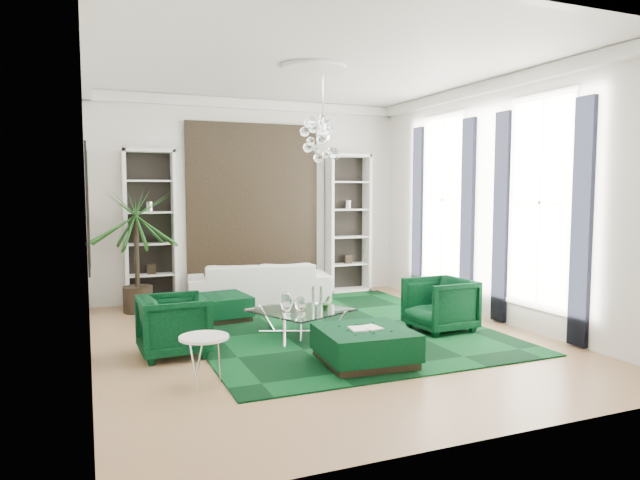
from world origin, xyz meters
name	(u,v)px	position (x,y,z in m)	size (l,w,h in m)	color
floor	(322,340)	(0.00, 0.00, -0.01)	(6.00, 7.00, 0.02)	tan
ceiling	(322,60)	(0.00, 0.00, 3.81)	(6.00, 7.00, 0.02)	white
wall_back	(253,199)	(0.00, 3.51, 1.90)	(6.00, 0.02, 3.80)	silver
wall_front	(490,212)	(0.00, -3.51, 1.90)	(6.00, 0.02, 3.80)	silver
wall_left	(85,205)	(-3.01, 0.00, 1.90)	(0.02, 7.00, 3.80)	silver
wall_right	(499,201)	(3.01, 0.00, 1.90)	(0.02, 7.00, 3.80)	silver
crown_molding	(322,69)	(0.00, 0.00, 3.70)	(6.00, 7.00, 0.18)	white
ceiling_medallion	(314,68)	(0.00, 0.30, 3.77)	(0.90, 0.90, 0.05)	white
tapestry	(253,199)	(0.00, 3.46, 1.90)	(2.50, 0.06, 2.80)	black
shelving_left	(150,228)	(-1.95, 3.31, 1.40)	(0.90, 0.38, 2.80)	white
shelving_right	(348,223)	(1.95, 3.31, 1.40)	(0.90, 0.38, 2.80)	white
painting	(88,208)	(-2.97, 0.60, 1.85)	(0.04, 1.30, 1.60)	black
window_near	(540,203)	(2.99, -0.90, 1.90)	(0.03, 1.10, 2.90)	white
curtain_near_a	(582,223)	(2.96, -1.68, 1.65)	(0.07, 0.30, 3.25)	black
curtain_near_b	(501,218)	(2.96, -0.12, 1.65)	(0.07, 0.30, 3.25)	black
window_far	(443,200)	(2.99, 1.50, 1.90)	(0.03, 1.10, 2.90)	white
curtain_far_a	(468,215)	(2.96, 0.72, 1.65)	(0.07, 0.30, 3.25)	black
curtain_far_b	(418,212)	(2.96, 2.28, 1.65)	(0.07, 0.30, 3.25)	black
rug	(333,327)	(0.41, 0.56, 0.01)	(4.20, 5.00, 0.02)	black
sofa	(259,283)	(-0.09, 2.85, 0.37)	(2.55, 1.00, 0.75)	silver
armchair_left	(174,325)	(-2.02, -0.02, 0.38)	(0.82, 0.84, 0.77)	black
armchair_right	(440,305)	(1.78, -0.23, 0.39)	(0.84, 0.87, 0.79)	black
coffee_table	(301,323)	(-0.22, 0.25, 0.20)	(1.15, 1.15, 0.39)	white
ottoman_side	(218,308)	(-1.09, 1.69, 0.20)	(0.90, 0.90, 0.40)	black
ottoman_front	(365,346)	(0.04, -1.24, 0.21)	(1.05, 1.05, 0.42)	black
book	(365,328)	(0.04, -1.24, 0.44)	(0.38, 0.25, 0.03)	white
side_table	(204,361)	(-1.88, -1.23, 0.26)	(0.53, 0.53, 0.51)	white
palm	(136,234)	(-2.23, 2.83, 1.34)	(1.67, 1.67, 2.68)	#1B4E18
chandelier	(323,136)	(0.20, 0.45, 2.85)	(0.83, 0.83, 0.75)	white
table_plant	(326,303)	(0.06, 0.01, 0.50)	(0.12, 0.10, 0.21)	#1B4E18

